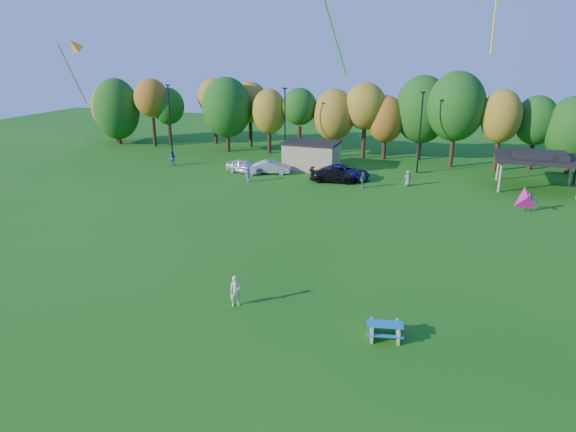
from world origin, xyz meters
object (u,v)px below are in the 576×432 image
(picnic_table, at_px, (385,329))
(car_a, at_px, (245,166))
(car_c, at_px, (345,172))
(car_b, at_px, (271,167))
(kite_flyer, at_px, (236,291))
(car_d, at_px, (334,175))

(picnic_table, height_order, car_a, car_a)
(car_a, bearing_deg, car_c, -74.65)
(car_a, relative_size, car_b, 1.03)
(kite_flyer, bearing_deg, picnic_table, -37.27)
(kite_flyer, relative_size, car_b, 0.41)
(picnic_table, distance_m, car_d, 30.69)
(kite_flyer, xyz_separation_m, car_b, (-9.35, 29.74, -0.17))
(car_b, bearing_deg, car_c, -101.34)
(car_a, distance_m, car_b, 3.05)
(kite_flyer, distance_m, car_a, 31.60)
(kite_flyer, height_order, car_b, kite_flyer)
(car_d, bearing_deg, car_a, 78.04)
(car_a, xyz_separation_m, car_c, (11.51, 1.00, -0.02))
(picnic_table, xyz_separation_m, car_a, (-20.74, 29.65, 0.32))
(car_a, height_order, car_d, car_a)
(kite_flyer, distance_m, car_c, 30.11)
(car_d, bearing_deg, picnic_table, -169.01)
(car_c, xyz_separation_m, car_d, (-0.90, -1.69, -0.03))
(picnic_table, height_order, car_d, car_d)
(kite_flyer, xyz_separation_m, car_c, (-0.82, 30.10, -0.14))
(car_a, xyz_separation_m, car_d, (10.61, -0.68, -0.04))
(car_a, bearing_deg, car_b, -67.56)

